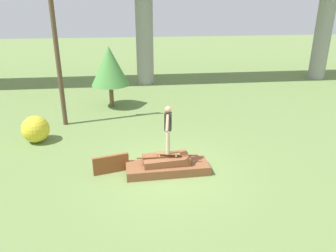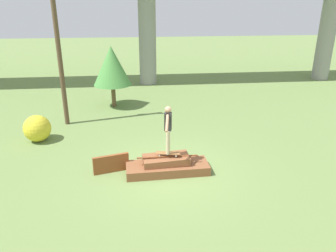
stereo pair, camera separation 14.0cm
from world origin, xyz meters
The scene contains 8 objects.
ground_plane centered at (0.00, 0.00, 0.00)m, with size 80.00×80.00×0.00m, color olive.
scrap_pile centered at (-0.01, 0.02, 0.22)m, with size 2.71×1.02×0.59m.
scrap_plank_loose centered at (-1.83, 0.22, 0.30)m, with size 1.16×0.40×0.60m.
skateboard centered at (0.03, 0.05, 0.67)m, with size 0.79×0.36×0.09m.
skater centered at (0.03, 0.05, 1.58)m, with size 0.29×1.07×1.57m.
utility_pole centered at (-4.05, 4.90, 3.64)m, with size 1.30×0.20×7.03m.
tree_behind_left centered at (-2.05, 7.28, 2.14)m, with size 1.92×1.92×3.13m.
bush_yellow_flowering centered at (-4.85, 3.08, 0.53)m, with size 1.06×1.06×1.06m.
Camera 1 is at (-1.14, -9.39, 5.34)m, focal length 35.00 mm.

